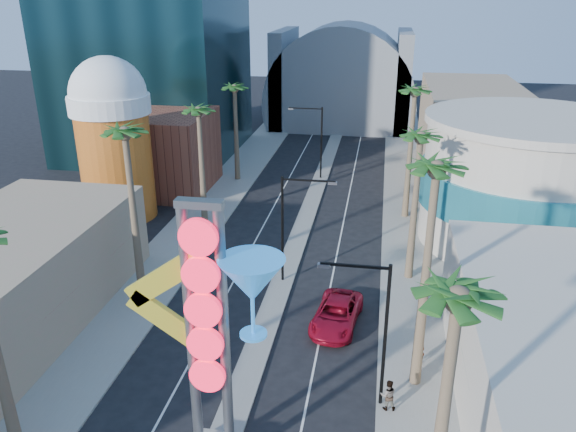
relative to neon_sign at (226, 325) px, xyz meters
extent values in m
cube|color=gray|center=(-10.32, 32.04, -7.23)|extent=(5.00, 100.00, 0.15)
cube|color=gray|center=(8.68, 32.04, -7.23)|extent=(5.00, 100.00, 0.15)
cube|color=gray|center=(-0.82, 35.04, -7.23)|extent=(1.60, 84.00, 0.15)
cube|color=brown|center=(-16.82, 35.04, -3.31)|extent=(10.00, 10.00, 8.00)
cube|color=tan|center=(15.18, 45.04, -2.31)|extent=(10.00, 20.00, 10.00)
cylinder|color=#B25917|center=(-17.82, 27.04, -2.31)|extent=(6.40, 6.40, 10.00)
cylinder|color=white|center=(-17.82, 27.04, 3.09)|extent=(7.00, 7.00, 1.60)
sphere|color=white|center=(-17.82, 27.04, 3.89)|extent=(6.60, 6.60, 6.60)
cylinder|color=beige|center=(17.18, 27.04, -2.31)|extent=(16.00, 16.00, 10.00)
cylinder|color=teal|center=(17.18, 27.04, -2.31)|extent=(16.60, 16.60, 3.00)
cylinder|color=beige|center=(17.18, 27.04, 2.99)|extent=(16.60, 16.60, 0.60)
cylinder|color=slate|center=(-0.82, 69.04, -3.31)|extent=(22.00, 16.00, 22.00)
cube|color=slate|center=(-9.82, 69.04, -0.31)|extent=(2.00, 16.00, 14.00)
cube|color=slate|center=(8.18, 69.04, -0.31)|extent=(2.00, 16.00, 14.00)
cylinder|color=slate|center=(-1.52, 0.04, -0.81)|extent=(0.44, 0.44, 12.00)
cylinder|color=slate|center=(-0.12, 0.04, -0.81)|extent=(0.44, 0.44, 12.00)
cube|color=slate|center=(-0.82, 0.04, 5.09)|extent=(1.80, 0.50, 0.30)
cylinder|color=red|center=(-0.82, -0.31, 3.89)|extent=(1.50, 0.25, 1.50)
cylinder|color=red|center=(-0.82, -0.31, 2.34)|extent=(1.50, 0.25, 1.50)
cylinder|color=red|center=(-0.82, -0.31, 0.79)|extent=(1.50, 0.25, 1.50)
cylinder|color=red|center=(-0.82, -0.31, -0.76)|extent=(1.50, 0.25, 1.50)
cylinder|color=red|center=(-0.82, -0.31, -2.31)|extent=(1.50, 0.25, 1.50)
cube|color=yellow|center=(-2.42, 0.04, 1.89)|extent=(3.47, 0.25, 2.80)
cube|color=yellow|center=(-2.42, 0.04, -0.11)|extent=(3.47, 0.25, 2.80)
cone|color=blue|center=(1.08, 0.04, 2.09)|extent=(2.60, 2.60, 1.80)
cylinder|color=blue|center=(1.08, 0.04, 0.49)|extent=(0.16, 0.16, 1.60)
cylinder|color=blue|center=(1.08, 0.04, -0.31)|extent=(1.10, 1.10, 0.12)
cylinder|color=black|center=(-0.82, 17.04, -3.31)|extent=(0.18, 0.18, 8.00)
cube|color=black|center=(0.98, 17.04, 0.49)|extent=(3.60, 0.12, 0.12)
cube|color=slate|center=(2.58, 17.04, 0.39)|extent=(0.60, 0.25, 0.18)
cylinder|color=black|center=(-0.82, 41.04, -3.31)|extent=(0.18, 0.18, 8.00)
cube|color=black|center=(-2.62, 41.04, 0.49)|extent=(3.60, 0.12, 0.12)
cube|color=slate|center=(-4.22, 41.04, 0.39)|extent=(0.60, 0.25, 0.18)
cylinder|color=black|center=(6.38, 5.04, -3.31)|extent=(0.18, 0.18, 8.00)
cube|color=black|center=(4.76, 5.04, 0.49)|extent=(3.24, 0.12, 0.12)
cube|color=slate|center=(3.32, 5.04, 0.39)|extent=(0.60, 0.25, 0.18)
cylinder|color=brown|center=(-9.82, 13.04, -1.56)|extent=(0.40, 0.40, 11.50)
sphere|color=#214617|center=(-9.82, 13.04, 4.19)|extent=(2.40, 2.40, 2.40)
cylinder|color=brown|center=(-9.82, 27.04, -2.31)|extent=(0.40, 0.40, 10.00)
sphere|color=#214617|center=(-9.82, 27.04, 2.69)|extent=(2.40, 2.40, 2.40)
cylinder|color=brown|center=(-9.82, 39.04, -2.31)|extent=(0.40, 0.40, 10.00)
sphere|color=#214617|center=(-9.82, 39.04, 2.69)|extent=(2.40, 2.40, 2.40)
sphere|color=#214617|center=(8.18, -2.96, 3.69)|extent=(2.40, 2.40, 2.40)
cylinder|color=brown|center=(8.18, 7.04, -1.31)|extent=(0.40, 0.40, 12.00)
sphere|color=#214617|center=(8.18, 7.04, 4.69)|extent=(2.40, 2.40, 2.40)
cylinder|color=brown|center=(8.18, 19.04, -2.06)|extent=(0.40, 0.40, 10.50)
sphere|color=#214617|center=(8.18, 19.04, 3.19)|extent=(2.40, 2.40, 2.40)
cylinder|color=brown|center=(8.18, 31.04, -1.56)|extent=(0.40, 0.40, 11.50)
sphere|color=#214617|center=(8.18, 31.04, 4.19)|extent=(2.40, 2.40, 2.40)
imported|color=#A30C23|center=(3.52, 12.00, -6.52)|extent=(3.27, 5.94, 1.58)
imported|color=gray|center=(8.44, 8.69, -6.33)|extent=(0.70, 0.58, 1.66)
imported|color=gray|center=(6.73, 4.66, -6.32)|extent=(0.88, 0.72, 1.67)
camera|label=1|loc=(5.59, -18.28, 12.37)|focal=35.00mm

